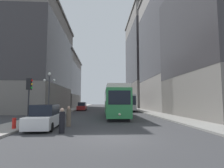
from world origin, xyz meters
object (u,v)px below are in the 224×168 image
object	(u,v)px
traffic_light_near_left	(29,89)
lamp_post_left_near	(49,88)
transit_bus	(127,102)
pedestrian_crossing_near	(69,117)
parked_car_left_near	(82,107)
fire_hydrant	(14,123)
parked_car_left_mid	(45,117)
pedestrian_crossing_far	(62,121)
streetcar	(115,101)

from	to	relation	value
traffic_light_near_left	lamp_post_left_near	size ratio (longest dim) A/B	0.71
transit_bus	pedestrian_crossing_near	bearing A→B (deg)	-107.27
parked_car_left_near	pedestrian_crossing_near	xyz separation A→B (m)	(1.62, -25.38, -0.07)
traffic_light_near_left	lamp_post_left_near	xyz separation A→B (m)	(-0.22, 6.41, 0.58)
lamp_post_left_near	fire_hydrant	xyz separation A→B (m)	(0.04, -8.35, -3.16)
parked_car_left_near	lamp_post_left_near	xyz separation A→B (m)	(-1.90, -18.95, 2.84)
parked_car_left_near	parked_car_left_mid	size ratio (longest dim) A/B	0.86
pedestrian_crossing_near	fire_hydrant	bearing A→B (deg)	9.05
parked_car_left_mid	pedestrian_crossing_far	bearing A→B (deg)	-53.24
parked_car_left_mid	traffic_light_near_left	world-z (taller)	traffic_light_near_left
transit_bus	parked_car_left_mid	distance (m)	26.56
transit_bus	pedestrian_crossing_far	distance (m)	28.02
traffic_light_near_left	lamp_post_left_near	bearing A→B (deg)	91.95
parked_car_left_mid	pedestrian_crossing_near	bearing A→B (deg)	29.10
parked_car_left_mid	lamp_post_left_near	size ratio (longest dim) A/B	0.94
streetcar	transit_bus	size ratio (longest dim) A/B	1.16
lamp_post_left_near	parked_car_left_mid	bearing A→B (deg)	-75.66
pedestrian_crossing_far	lamp_post_left_near	distance (m)	10.66
transit_bus	parked_car_left_near	distance (m)	9.99
pedestrian_crossing_far	parked_car_left_mid	bearing A→B (deg)	-169.39
traffic_light_near_left	fire_hydrant	world-z (taller)	traffic_light_near_left
parked_car_left_mid	pedestrian_crossing_near	size ratio (longest dim) A/B	3.01
fire_hydrant	parked_car_left_mid	bearing A→B (deg)	26.50
fire_hydrant	parked_car_left_near	bearing A→B (deg)	86.10
parked_car_left_mid	pedestrian_crossing_far	size ratio (longest dim) A/B	3.07
transit_bus	pedestrian_crossing_far	world-z (taller)	transit_bus
transit_bus	parked_car_left_mid	xyz separation A→B (m)	(-9.78, -24.67, -1.10)
transit_bus	parked_car_left_near	bearing A→B (deg)	171.87
pedestrian_crossing_far	streetcar	bearing A→B (deg)	131.01
streetcar	parked_car_left_near	bearing A→B (deg)	110.63
transit_bus	fire_hydrant	xyz separation A→B (m)	(-11.64, -25.60, -1.42)
parked_car_left_near	lamp_post_left_near	bearing A→B (deg)	-94.38
transit_bus	parked_car_left_mid	world-z (taller)	transit_bus
lamp_post_left_near	fire_hydrant	bearing A→B (deg)	-89.74
parked_car_left_near	lamp_post_left_near	size ratio (longest dim) A/B	0.81
lamp_post_left_near	pedestrian_crossing_far	bearing A→B (deg)	-69.11
parked_car_left_mid	pedestrian_crossing_near	distance (m)	1.91
pedestrian_crossing_near	pedestrian_crossing_far	xyz separation A→B (m)	(0.13, -3.15, -0.02)
pedestrian_crossing_near	lamp_post_left_near	xyz separation A→B (m)	(-3.52, 6.43, 2.91)
pedestrian_crossing_near	fire_hydrant	xyz separation A→B (m)	(-3.48, -1.93, -0.25)
streetcar	pedestrian_crossing_near	distance (m)	9.89
parked_car_left_near	parked_car_left_mid	xyz separation A→B (m)	(-0.00, -26.38, 0.00)
traffic_light_near_left	streetcar	bearing A→B (deg)	47.96
pedestrian_crossing_far	lamp_post_left_near	bearing A→B (deg)	172.24
streetcar	pedestrian_crossing_far	world-z (taller)	streetcar
parked_car_left_mid	fire_hydrant	bearing A→B (deg)	-156.00
traffic_light_near_left	pedestrian_crossing_near	bearing A→B (deg)	-0.23
streetcar	lamp_post_left_near	size ratio (longest dim) A/B	2.40
transit_bus	parked_car_left_near	size ratio (longest dim) A/B	2.56
streetcar	lamp_post_left_near	bearing A→B (deg)	-163.87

